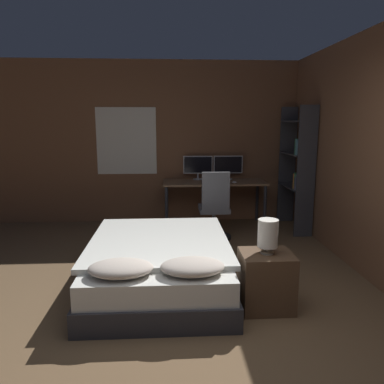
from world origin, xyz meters
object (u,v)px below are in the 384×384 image
bed (159,264)px  bedside_lamp (268,234)px  nightstand (266,281)px  keyboard (216,183)px  monitor_left (198,166)px  office_chair (214,213)px  monitor_right (228,166)px  bookshelf (298,164)px  computer_mouse (234,182)px  desk (214,186)px

bed → bedside_lamp: bedside_lamp is taller
nightstand → keyboard: (-0.15, 2.59, 0.49)m
monitor_left → office_chair: 1.13m
monitor_right → bed: bearing=-113.7°
keyboard → bed: bearing=-112.2°
bookshelf → nightstand: bearing=-114.3°
bed → bedside_lamp: size_ratio=6.17×
monitor_right → computer_mouse: 0.49m
computer_mouse → bookshelf: bookshelf is taller
desk → monitor_left: 0.46m
nightstand → bookshelf: (1.12, 2.47, 0.79)m
bedside_lamp → monitor_right: size_ratio=0.65×
nightstand → computer_mouse: size_ratio=7.60×
bed → desk: 2.48m
monitor_left → monitor_right: size_ratio=1.00×
nightstand → keyboard: bearing=93.3°
monitor_left → monitor_right: 0.51m
keyboard → bookshelf: size_ratio=0.21×
bed → monitor_right: monitor_right is taller
office_chair → bed: bearing=-116.2°
nightstand → bed: bearing=152.8°
monitor_right → bookshelf: bookshelf is taller
bedside_lamp → computer_mouse: size_ratio=4.54×
monitor_left → monitor_right: same height
nightstand → monitor_left: monitor_left is taller
office_chair → bookshelf: size_ratio=0.52×
computer_mouse → keyboard: bearing=180.0°
desk → monitor_right: size_ratio=3.41×
bed → desk: desk is taller
bed → bookshelf: size_ratio=1.01×
bedside_lamp → monitor_left: bearing=97.6°
bedside_lamp → office_chair: (-0.23, 2.06, -0.32)m
monitor_right → desk: bearing=-139.3°
bedside_lamp → monitor_right: monitor_right is taller
bed → desk: size_ratio=1.17×
monitor_right → keyboard: monitor_right is taller
monitor_left → monitor_right: (0.51, 0.00, 0.00)m
bed → keyboard: bearing=67.8°
bed → monitor_left: size_ratio=4.00×
bedside_lamp → keyboard: (-0.15, 2.59, 0.03)m
bedside_lamp → computer_mouse: (0.15, 2.59, 0.04)m
bed → nightstand: 1.12m
monitor_right → computer_mouse: monitor_right is taller
desk → computer_mouse: 0.38m
nightstand → monitor_right: size_ratio=1.09×
desk → office_chair: size_ratio=1.64×
monitor_right → computer_mouse: size_ratio=7.00×
monitor_right → bookshelf: (1.01, -0.56, 0.08)m
desk → nightstand: bearing=-87.0°
desk → office_chair: (-0.09, -0.75, -0.26)m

